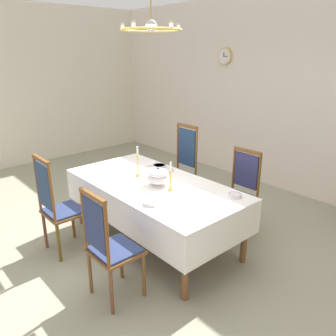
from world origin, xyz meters
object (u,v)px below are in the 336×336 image
Objects in this scene: bowl_near_right at (168,170)px; chandelier at (151,29)px; spoon_secondary at (164,169)px; bowl_near_left at (159,166)px; bowl_far_right at (151,202)px; bowl_far_left at (235,195)px; chair_south_a at (57,205)px; dining_table at (154,189)px; chair_south_b at (109,245)px; chair_north_b at (239,191)px; candlestick_east at (171,179)px; soup_tureen at (158,177)px; spoon_primary at (155,164)px; mounted_clock at (225,56)px; candlestick_west at (138,164)px; chair_north_a at (181,167)px.

chandelier is at bearing -64.35° from bowl_near_right.
bowl_near_right is 0.87× the size of spoon_secondary.
bowl_far_right is at bearing -44.20° from bowl_near_left.
bowl_far_left is 0.21× the size of chandelier.
chair_south_a is 1.40m from bowl_near_left.
dining_table is at bearing -53.53° from spoon_secondary.
chair_south_b is 1.03× the size of chair_north_b.
bowl_far_left is at bearing 33.68° from candlestick_east.
candlestick_east is (-0.23, -0.96, 0.34)m from chair_north_b.
bowl_far_left reaches higher than dining_table.
bowl_far_right is (0.35, -0.39, -0.08)m from soup_tureen.
chair_north_b reaches higher than spoon_primary.
chair_south_a reaches higher than chair_south_b.
chair_south_a reaches higher than spoon_primary.
mounted_clock is (-1.52, 2.67, 1.25)m from candlestick_east.
bowl_far_right is (0.74, -0.39, -0.14)m from candlestick_west.
bowl_far_right is (-0.45, -0.78, 0.00)m from bowl_far_left.
bowl_near_right is at bearing 128.92° from bowl_far_right.
soup_tureen is 0.40× the size of chandelier.
candlestick_west is (-0.30, 0.00, 0.23)m from dining_table.
candlestick_west reaches higher than bowl_near_left.
bowl_far_left is at bearing -47.20° from mounted_clock.
soup_tureen is at bearing -63.88° from mounted_clock.
dining_table is at bearing 60.51° from chair_south_a.
soup_tureen is (-0.44, -0.96, 0.31)m from chair_north_b.
candlestick_east is 0.81m from bowl_near_left.
chair_north_a is 1.07m from chair_north_b.
chair_south_a reaches higher than soup_tureen.
chair_south_a reaches higher than dining_table.
candlestick_east reaches higher than spoon_secondary.
bowl_near_left is 1.13× the size of bowl_far_right.
chair_south_b is 0.62m from bowl_far_right.
chair_north_a reaches higher than dining_table.
bowl_far_left is (0.89, 0.39, 0.10)m from dining_table.
bowl_far_left is 1.18m from spoon_secondary.
dining_table is at bearing -156.23° from bowl_far_left.
chandelier is at bearing 180.00° from soup_tureen.
chair_north_b is at bearing 34.81° from spoon_secondary.
candlestick_east is 1.58m from chandelier.
bowl_near_right reaches higher than spoon_secondary.
spoon_secondary is at bearing 88.56° from candlestick_west.
candlestick_west reaches higher than spoon_secondary.
chandelier is at bearing 118.87° from chair_south_b.
dining_table is 13.61× the size of bowl_far_right.
chair_north_a is at bearing 121.76° from bowl_near_right.
chandelier reaches higher than candlestick_west.
soup_tureen is (0.09, 0.00, 0.18)m from dining_table.
soup_tureen is (0.63, -0.97, 0.26)m from chair_north_a.
mounted_clock is (-0.93, 2.26, 1.37)m from spoon_secondary.
bowl_far_left is (1.43, 1.36, 0.20)m from chair_south_a.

